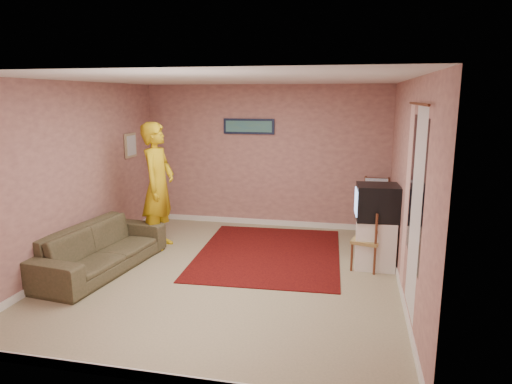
% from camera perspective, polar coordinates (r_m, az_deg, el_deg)
% --- Properties ---
extents(ground, '(5.00, 5.00, 0.00)m').
position_cam_1_polar(ground, '(6.39, -3.28, -10.12)').
color(ground, tan).
rests_on(ground, ground).
extents(wall_back, '(4.50, 0.02, 2.60)m').
position_cam_1_polar(wall_back, '(8.43, 1.15, 4.46)').
color(wall_back, tan).
rests_on(wall_back, ground).
extents(wall_front, '(4.50, 0.02, 2.60)m').
position_cam_1_polar(wall_front, '(3.75, -13.80, -5.46)').
color(wall_front, tan).
rests_on(wall_front, ground).
extents(wall_left, '(0.02, 5.00, 2.60)m').
position_cam_1_polar(wall_left, '(6.97, -21.56, 2.04)').
color(wall_left, tan).
rests_on(wall_left, ground).
extents(wall_right, '(0.02, 5.00, 2.60)m').
position_cam_1_polar(wall_right, '(5.84, 18.35, 0.50)').
color(wall_right, tan).
rests_on(wall_right, ground).
extents(ceiling, '(4.50, 5.00, 0.02)m').
position_cam_1_polar(ceiling, '(5.93, -3.59, 13.87)').
color(ceiling, silver).
rests_on(ceiling, wall_back).
extents(baseboard_back, '(4.50, 0.02, 0.10)m').
position_cam_1_polar(baseboard_back, '(8.67, 1.10, -3.77)').
color(baseboard_back, white).
rests_on(baseboard_back, ground).
extents(baseboard_front, '(4.50, 0.02, 0.10)m').
position_cam_1_polar(baseboard_front, '(4.29, -12.85, -21.58)').
color(baseboard_front, white).
rests_on(baseboard_front, ground).
extents(baseboard_left, '(0.02, 5.00, 0.10)m').
position_cam_1_polar(baseboard_left, '(7.27, -20.74, -7.72)').
color(baseboard_left, white).
rests_on(baseboard_left, ground).
extents(baseboard_right, '(0.02, 5.00, 0.10)m').
position_cam_1_polar(baseboard_right, '(6.20, 17.49, -10.90)').
color(baseboard_right, white).
rests_on(baseboard_right, ground).
extents(window, '(0.01, 1.10, 1.50)m').
position_cam_1_polar(window, '(4.94, 19.44, 0.18)').
color(window, black).
rests_on(window, wall_right).
extents(curtain_sheer, '(0.01, 0.75, 2.10)m').
position_cam_1_polar(curtain_sheer, '(4.83, 19.32, -2.49)').
color(curtain_sheer, silver).
rests_on(curtain_sheer, wall_right).
extents(curtain_floral, '(0.01, 0.35, 2.10)m').
position_cam_1_polar(curtain_floral, '(5.51, 18.32, -0.70)').
color(curtain_floral, white).
rests_on(curtain_floral, wall_right).
extents(curtain_rod, '(0.02, 1.40, 0.02)m').
position_cam_1_polar(curtain_rod, '(4.84, 19.63, 10.34)').
color(curtain_rod, '#5A2C1B').
rests_on(curtain_rod, wall_right).
extents(picture_back, '(0.95, 0.04, 0.28)m').
position_cam_1_polar(picture_back, '(8.40, -0.91, 8.20)').
color(picture_back, '#131B35').
rests_on(picture_back, wall_back).
extents(picture_left, '(0.04, 0.38, 0.42)m').
position_cam_1_polar(picture_left, '(8.28, -15.39, 5.64)').
color(picture_left, tan).
rests_on(picture_left, wall_left).
extents(area_rug, '(2.28, 2.79, 0.01)m').
position_cam_1_polar(area_rug, '(7.13, 1.62, -7.65)').
color(area_rug, black).
rests_on(area_rug, ground).
extents(tv_cabinet, '(0.55, 0.50, 0.70)m').
position_cam_1_polar(tv_cabinet, '(6.72, 14.67, -6.22)').
color(tv_cabinet, white).
rests_on(tv_cabinet, ground).
extents(crt_tv, '(0.61, 0.55, 0.50)m').
position_cam_1_polar(crt_tv, '(6.56, 14.89, -1.25)').
color(crt_tv, black).
rests_on(crt_tv, tv_cabinet).
extents(chair_a, '(0.50, 0.48, 0.55)m').
position_cam_1_polar(chair_a, '(8.11, 14.70, -1.12)').
color(chair_a, tan).
rests_on(chair_a, ground).
extents(dvd_player, '(0.31, 0.23, 0.05)m').
position_cam_1_polar(dvd_player, '(8.13, 14.67, -1.63)').
color(dvd_player, silver).
rests_on(dvd_player, chair_a).
extents(blue_throw, '(0.38, 0.05, 0.40)m').
position_cam_1_polar(blue_throw, '(8.07, 14.77, 0.26)').
color(blue_throw, '#7EA6CE').
rests_on(blue_throw, chair_a).
extents(chair_b, '(0.45, 0.46, 0.47)m').
position_cam_1_polar(chair_b, '(6.56, 13.69, -5.02)').
color(chair_b, tan).
rests_on(chair_b, ground).
extents(game_console, '(0.24, 0.18, 0.05)m').
position_cam_1_polar(game_console, '(6.58, 13.67, -5.53)').
color(game_console, silver).
rests_on(game_console, chair_b).
extents(sofa, '(1.08, 2.23, 0.63)m').
position_cam_1_polar(sofa, '(6.76, -18.85, -6.67)').
color(sofa, brown).
rests_on(sofa, ground).
extents(person, '(0.49, 0.74, 2.00)m').
position_cam_1_polar(person, '(7.36, -12.13, 0.74)').
color(person, gold).
rests_on(person, ground).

